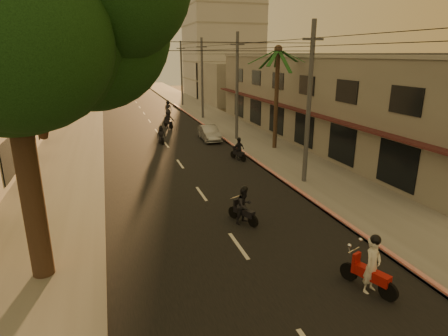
{
  "coord_description": "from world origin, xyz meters",
  "views": [
    {
      "loc": [
        -4.49,
        -10.42,
        7.25
      ],
      "look_at": [
        1.33,
        8.15,
        1.31
      ],
      "focal_mm": 30.0,
      "sensor_mm": 36.0,
      "label": 1
    }
  ],
  "objects": [
    {
      "name": "sidewalk_left",
      "position": [
        -7.5,
        20.0,
        0.06
      ],
      "size": [
        5.0,
        140.0,
        0.12
      ],
      "primitive_type": "cube",
      "color": "slate",
      "rests_on": "ground"
    },
    {
      "name": "scooter_far_c",
      "position": [
        2.75,
        35.79,
        0.83
      ],
      "size": [
        0.9,
        1.88,
        1.85
      ],
      "rotation": [
        0.0,
        0.0,
        0.05
      ],
      "color": "black",
      "rests_on": "ground"
    },
    {
      "name": "utility_poles",
      "position": [
        6.2,
        20.0,
        6.54
      ],
      "size": [
        1.2,
        48.26,
        9.0
      ],
      "color": "#38383A",
      "rests_on": "ground"
    },
    {
      "name": "ground",
      "position": [
        0.0,
        0.0,
        0.0
      ],
      "size": [
        160.0,
        160.0,
        0.0
      ],
      "primitive_type": "plane",
      "color": "#383023",
      "rests_on": "ground"
    },
    {
      "name": "broadleaf_tree",
      "position": [
        -6.61,
        2.14,
        8.48
      ],
      "size": [
        9.6,
        8.7,
        12.1
      ],
      "color": "black",
      "rests_on": "ground"
    },
    {
      "name": "curb_stripe",
      "position": [
        5.1,
        15.0,
        0.1
      ],
      "size": [
        0.2,
        60.0,
        0.2
      ],
      "primitive_type": "cube",
      "color": "red",
      "rests_on": "ground"
    },
    {
      "name": "scooter_red",
      "position": [
        3.0,
        -1.98,
        0.88
      ],
      "size": [
        1.08,
        1.91,
        1.98
      ],
      "rotation": [
        0.0,
        0.0,
        0.37
      ],
      "color": "black",
      "rests_on": "ground"
    },
    {
      "name": "filler_left_far",
      "position": [
        -14.0,
        52.0,
        3.5
      ],
      "size": [
        8.0,
        14.0,
        7.0
      ],
      "primitive_type": "cube",
      "color": "#9A968B",
      "rests_on": "ground"
    },
    {
      "name": "scooter_far_a",
      "position": [
        -0.32,
        20.55,
        0.7
      ],
      "size": [
        0.77,
        1.6,
        1.56
      ],
      "rotation": [
        0.0,
        0.0,
        0.05
      ],
      "color": "black",
      "rests_on": "ground"
    },
    {
      "name": "scooter_far_b",
      "position": [
        1.42,
        27.35,
        0.91
      ],
      "size": [
        1.54,
        1.97,
        1.98
      ],
      "rotation": [
        0.0,
        0.0,
        0.26
      ],
      "color": "black",
      "rests_on": "ground"
    },
    {
      "name": "scooter_mid_a",
      "position": [
        0.94,
        3.93,
        0.81
      ],
      "size": [
        1.3,
        1.68,
        1.77
      ],
      "rotation": [
        0.0,
        0.0,
        0.43
      ],
      "color": "black",
      "rests_on": "ground"
    },
    {
      "name": "parked_car",
      "position": [
        3.89,
        20.57,
        0.64
      ],
      "size": [
        1.56,
        3.94,
        1.28
      ],
      "primitive_type": "imported",
      "rotation": [
        0.0,
        0.0,
        -0.03
      ],
      "color": "#93969B",
      "rests_on": "ground"
    },
    {
      "name": "filler_left_near",
      "position": [
        -14.0,
        34.0,
        2.2
      ],
      "size": [
        8.0,
        14.0,
        4.4
      ],
      "primitive_type": "cube",
      "color": "#9A968B",
      "rests_on": "ground"
    },
    {
      "name": "shophouse_row",
      "position": [
        13.95,
        18.0,
        3.65
      ],
      "size": [
        8.8,
        34.2,
        7.3
      ],
      "color": "gray",
      "rests_on": "ground"
    },
    {
      "name": "scooter_mid_b",
      "position": [
        4.2,
        13.8,
        0.75
      ],
      "size": [
        1.15,
        1.62,
        1.65
      ],
      "rotation": [
        0.0,
        0.0,
        0.33
      ],
      "color": "black",
      "rests_on": "ground"
    },
    {
      "name": "filler_right",
      "position": [
        14.0,
        45.0,
        3.0
      ],
      "size": [
        8.0,
        14.0,
        6.0
      ],
      "primitive_type": "cube",
      "color": "#9A968B",
      "rests_on": "ground"
    },
    {
      "name": "distant_tower",
      "position": [
        16.0,
        56.0,
        14.0
      ],
      "size": [
        12.1,
        12.1,
        28.0
      ],
      "color": "#B7B5B2",
      "rests_on": "ground"
    },
    {
      "name": "palm_tree",
      "position": [
        8.0,
        16.0,
        7.15
      ],
      "size": [
        5.0,
        5.0,
        8.2
      ],
      "color": "black",
      "rests_on": "ground"
    },
    {
      "name": "sidewalk_right",
      "position": [
        7.5,
        20.0,
        0.06
      ],
      "size": [
        5.0,
        140.0,
        0.12
      ],
      "primitive_type": "cube",
      "color": "slate",
      "rests_on": "ground"
    },
    {
      "name": "road",
      "position": [
        0.0,
        20.0,
        0.01
      ],
      "size": [
        10.0,
        140.0,
        0.02
      ],
      "primitive_type": "cube",
      "color": "black",
      "rests_on": "ground"
    }
  ]
}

